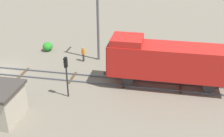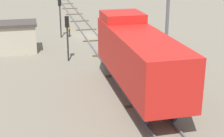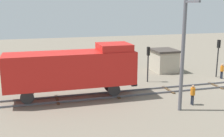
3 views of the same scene
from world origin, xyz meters
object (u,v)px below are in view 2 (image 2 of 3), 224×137
object	(u,v)px
worker_near_track	(68,28)
worker_by_signal	(151,42)
catenary_mast	(169,4)
relay_hut	(18,37)
locomotive	(138,54)
traffic_signal_mid	(67,30)
traffic_signal_near	(60,10)

from	to	relation	value
worker_near_track	worker_by_signal	size ratio (longest dim) A/B	1.00
worker_near_track	catenary_mast	bearing A→B (deg)	-8.97
worker_near_track	relay_hut	bearing A→B (deg)	-95.60
locomotive	traffic_signal_mid	size ratio (longest dim) A/B	3.06
worker_by_signal	relay_hut	world-z (taller)	relay_hut
locomotive	traffic_signal_mid	distance (m)	9.07
traffic_signal_near	relay_hut	bearing A→B (deg)	46.40
worker_by_signal	relay_hut	size ratio (longest dim) A/B	0.49
worker_near_track	locomotive	bearing A→B (deg)	-39.55
worker_by_signal	relay_hut	bearing A→B (deg)	93.05
locomotive	worker_by_signal	world-z (taller)	locomotive
traffic_signal_mid	traffic_signal_near	bearing A→B (deg)	-91.36
traffic_signal_near	worker_by_signal	bearing A→B (deg)	134.04
traffic_signal_mid	worker_near_track	world-z (taller)	traffic_signal_mid
locomotive	catenary_mast	size ratio (longest dim) A/B	1.33
traffic_signal_mid	catenary_mast	distance (m)	8.72
traffic_signal_near	catenary_mast	world-z (taller)	catenary_mast
worker_near_track	relay_hut	xyz separation A→B (m)	(5.10, 4.60, 0.40)
traffic_signal_mid	worker_by_signal	bearing A→B (deg)	-174.28
traffic_signal_mid	catenary_mast	xyz separation A→B (m)	(-8.46, 0.83, 1.95)
locomotive	catenary_mast	bearing A→B (deg)	-123.70
worker_by_signal	locomotive	bearing A→B (deg)	173.45
traffic_signal_near	worker_near_track	xyz separation A→B (m)	(-0.80, -0.08, -1.97)
locomotive	traffic_signal_mid	world-z (taller)	locomotive
traffic_signal_near	worker_by_signal	world-z (taller)	traffic_signal_near
worker_near_track	catenary_mast	xyz separation A→B (m)	(-7.46, 9.32, 3.61)
traffic_signal_mid	relay_hut	size ratio (longest dim) A/B	1.08
catenary_mast	relay_hut	bearing A→B (deg)	-20.62
traffic_signal_near	catenary_mast	size ratio (longest dim) A/B	0.49
worker_near_track	relay_hut	distance (m)	6.88
traffic_signal_mid	catenary_mast	world-z (taller)	catenary_mast
traffic_signal_near	catenary_mast	distance (m)	12.50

